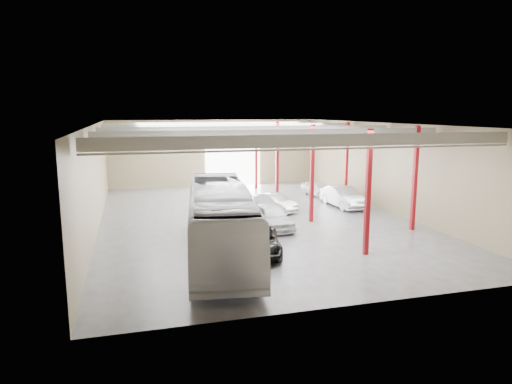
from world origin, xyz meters
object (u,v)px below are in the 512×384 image
car_row_b (276,202)px  car_row_c (224,190)px  coach_bus (220,221)px  car_right_far (318,188)px  car_right_near (343,197)px  black_sedan (258,242)px  car_row_a (271,217)px

car_row_b → car_row_c: size_ratio=0.92×
coach_bus → car_row_c: 17.44m
car_row_c → car_right_far: (8.67, -1.80, 0.05)m
coach_bus → car_row_b: bearing=65.3°
coach_bus → car_row_b: 12.00m
car_right_near → car_right_far: bearing=87.7°
car_row_c → black_sedan: bearing=-95.8°
coach_bus → black_sedan: coach_bus is taller
car_row_c → car_right_far: size_ratio=1.09×
car_right_near → car_row_b: bearing=177.3°
coach_bus → car_row_c: bearing=85.8°
black_sedan → car_right_far: (10.30, 15.55, -0.01)m
coach_bus → car_right_near: bearing=47.0°
car_right_far → car_row_b: bearing=-149.6°
car_row_c → car_right_near: size_ratio=0.88×
black_sedan → car_row_b: black_sedan is taller
black_sedan → car_row_c: black_sedan is taller
car_row_a → car_row_c: car_row_a is taller
coach_bus → car_row_a: size_ratio=2.92×
car_right_near → black_sedan: bearing=-137.1°
coach_bus → car_row_a: (4.45, 4.85, -1.15)m
car_row_b → car_right_far: size_ratio=1.01×
car_right_far → coach_bus: bearing=-139.8°
black_sedan → car_right_far: bearing=68.9°
coach_bus → car_right_far: coach_bus is taller
coach_bus → black_sedan: (2.06, -0.35, -1.25)m
coach_bus → car_right_near: size_ratio=2.70×
black_sedan → car_row_b: size_ratio=1.23×
black_sedan → car_row_a: 5.73m
car_right_near → coach_bus: bearing=-143.3°
car_row_a → car_row_b: car_row_a is taller
car_right_far → car_row_c: bearing=157.5°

